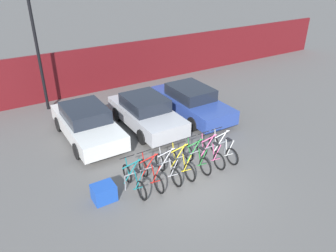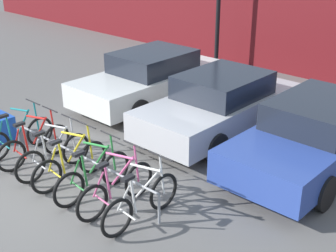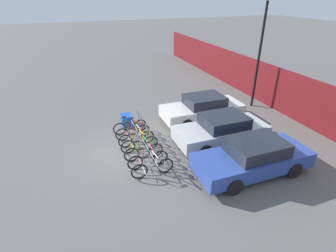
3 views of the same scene
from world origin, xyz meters
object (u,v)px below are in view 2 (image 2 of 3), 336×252
object	(u,v)px
bicycle_teal	(18,137)
bicycle_red	(35,145)
bicycle_yellow	(71,164)
bicycle_pink	(116,189)
car_blue	(316,134)
car_silver	(220,104)
bike_rack	(78,157)
bicycle_green	(93,176)
bicycle_silver	(54,156)
car_white	(151,78)
bicycle_white	(141,202)

from	to	relation	value
bicycle_teal	bicycle_red	xyz separation A→B (m)	(0.61, 0.00, 0.00)
bicycle_yellow	bicycle_pink	xyz separation A→B (m)	(1.28, 0.00, 0.00)
bicycle_teal	car_blue	xyz separation A→B (m)	(4.85, 3.71, 0.32)
car_blue	bicycle_red	bearing A→B (deg)	-138.84
bicycle_red	car_blue	world-z (taller)	car_blue
car_silver	bicycle_yellow	bearing A→B (deg)	-99.75
car_silver	car_blue	distance (m)	2.40
bike_rack	bicycle_pink	world-z (taller)	bicycle_pink
bicycle_green	bicycle_pink	world-z (taller)	same
bicycle_silver	bicycle_green	bearing A→B (deg)	3.54
bicycle_green	car_white	xyz separation A→B (m)	(-2.58, 4.11, 0.31)
bike_rack	bicycle_red	xyz separation A→B (m)	(-1.23, -0.15, -0.12)
bicycle_pink	bicycle_white	bearing A→B (deg)	-1.02
bicycle_silver	bicycle_yellow	world-z (taller)	same
car_silver	bicycle_silver	bearing A→B (deg)	-107.41
bicycle_red	bicycle_green	world-z (taller)	same
bicycle_silver	bicycle_pink	world-z (taller)	same
bicycle_green	car_blue	xyz separation A→B (m)	(2.38, 3.71, 0.32)
bicycle_silver	car_silver	size ratio (longest dim) A/B	0.40
bicycle_silver	bicycle_pink	distance (m)	1.81
bicycle_silver	bicycle_white	bearing A→B (deg)	3.54
bicycle_silver	bicycle_yellow	bearing A→B (deg)	3.54
bike_rack	bicycle_white	world-z (taller)	bicycle_white
bicycle_teal	bicycle_white	xyz separation A→B (m)	(3.69, 0.00, 0.00)
bicycle_red	car_blue	distance (m)	5.64
bicycle_red	bicycle_white	world-z (taller)	same
bicycle_white	bicycle_red	bearing A→B (deg)	177.13
bicycle_pink	car_silver	world-z (taller)	car_silver
bicycle_green	bicycle_white	size ratio (longest dim) A/B	1.00
bicycle_green	bicycle_teal	bearing A→B (deg)	-176.54
bicycle_teal	car_blue	bearing A→B (deg)	36.35
bicycle_green	bicycle_white	distance (m)	1.22
bicycle_pink	car_white	bearing A→B (deg)	126.84
bicycle_teal	bicycle_white	size ratio (longest dim) A/B	1.00
bicycle_teal	bicycle_pink	world-z (taller)	same
car_blue	bicycle_teal	bearing A→B (deg)	-142.63
bicycle_silver	car_silver	distance (m)	3.95
bicycle_white	car_blue	xyz separation A→B (m)	(1.16, 3.71, 0.32)
bicycle_yellow	bicycle_white	distance (m)	1.88
bicycle_red	car_white	world-z (taller)	car_white
bike_rack	car_white	distance (m)	4.42
bicycle_teal	car_white	bearing A→B (deg)	90.46
bicycle_red	bicycle_yellow	size ratio (longest dim) A/B	1.00
bicycle_teal	bicycle_silver	size ratio (longest dim) A/B	1.00
bicycle_yellow	car_blue	distance (m)	4.81
bicycle_yellow	bicycle_pink	size ratio (longest dim) A/B	1.00
bicycle_green	bicycle_pink	distance (m)	0.62
bicycle_teal	bicycle_white	bearing A→B (deg)	-1.02
car_white	car_silver	size ratio (longest dim) A/B	1.03
car_silver	car_blue	xyz separation A→B (m)	(2.40, -0.05, 0.00)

